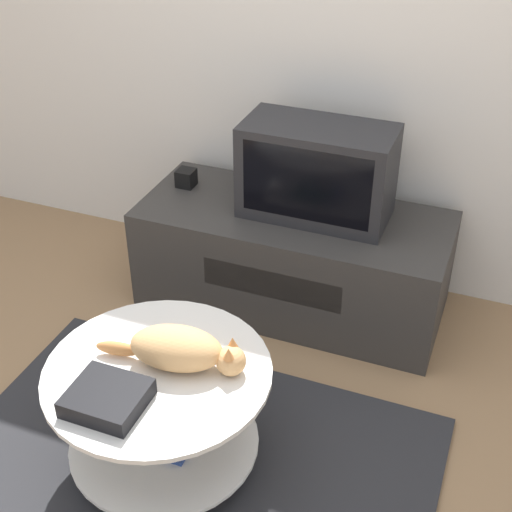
# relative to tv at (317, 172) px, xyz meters

# --- Properties ---
(ground_plane) EXTENTS (12.00, 12.00, 0.00)m
(ground_plane) POSITION_rel_tv_xyz_m (-0.10, -1.19, -0.68)
(ground_plane) COLOR #93704C
(wall_back) EXTENTS (8.00, 0.05, 2.60)m
(wall_back) POSITION_rel_tv_xyz_m (-0.10, 0.34, 0.62)
(wall_back) COLOR silver
(wall_back) RESTS_ON ground_plane
(rug) EXTENTS (1.71, 1.31, 0.02)m
(rug) POSITION_rel_tv_xyz_m (-0.10, -1.19, -0.67)
(rug) COLOR #28282B
(rug) RESTS_ON ground_plane
(tv_stand) EXTENTS (1.37, 0.58, 0.48)m
(tv_stand) POSITION_rel_tv_xyz_m (-0.08, -0.03, -0.44)
(tv_stand) COLOR #33302D
(tv_stand) RESTS_ON ground_plane
(tv) EXTENTS (0.63, 0.32, 0.41)m
(tv) POSITION_rel_tv_xyz_m (0.00, 0.00, 0.00)
(tv) COLOR #232326
(tv) RESTS_ON tv_stand
(speaker) EXTENTS (0.08, 0.08, 0.08)m
(speaker) POSITION_rel_tv_xyz_m (-0.64, 0.03, -0.16)
(speaker) COLOR black
(speaker) RESTS_ON tv_stand
(coffee_table) EXTENTS (0.75, 0.75, 0.43)m
(coffee_table) POSITION_rel_tv_xyz_m (-0.19, -1.11, -0.40)
(coffee_table) COLOR #B2B2B7
(coffee_table) RESTS_ON rug
(dvd_box) EXTENTS (0.23, 0.21, 0.06)m
(dvd_box) POSITION_rel_tv_xyz_m (-0.25, -1.31, -0.20)
(dvd_box) COLOR black
(dvd_box) RESTS_ON coffee_table
(cat) EXTENTS (0.51, 0.22, 0.14)m
(cat) POSITION_rel_tv_xyz_m (-0.12, -1.06, -0.16)
(cat) COLOR tan
(cat) RESTS_ON coffee_table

